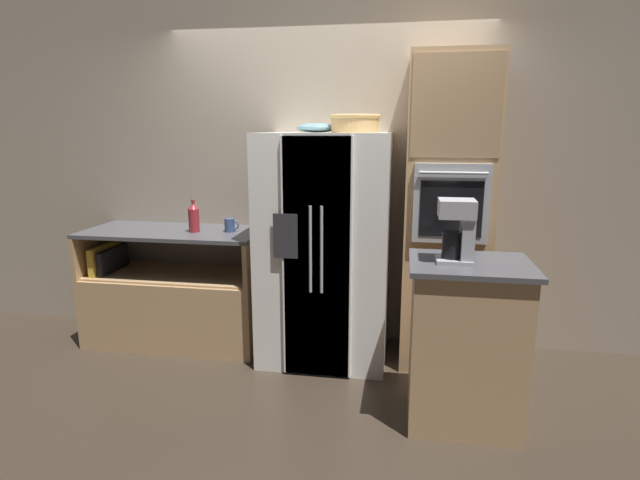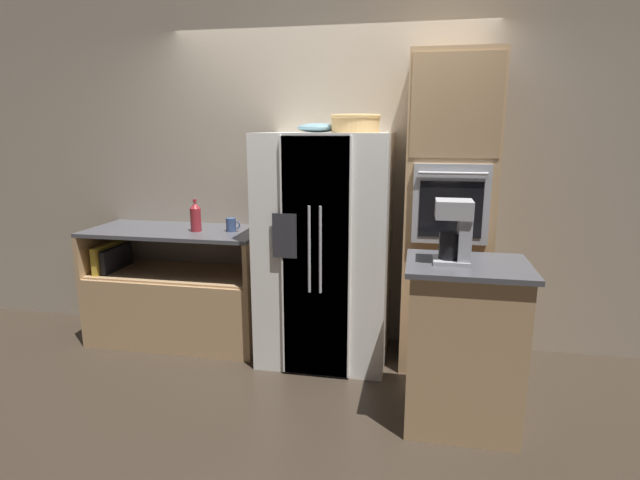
{
  "view_description": "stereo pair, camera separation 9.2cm",
  "coord_description": "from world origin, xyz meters",
  "px_view_note": "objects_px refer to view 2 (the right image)",
  "views": [
    {
      "loc": [
        0.62,
        -3.53,
        1.73
      ],
      "look_at": [
        0.02,
        -0.03,
        0.94
      ],
      "focal_mm": 28.0,
      "sensor_mm": 36.0,
      "label": 1
    },
    {
      "loc": [
        0.71,
        -3.52,
        1.73
      ],
      "look_at": [
        0.02,
        -0.03,
        0.94
      ],
      "focal_mm": 28.0,
      "sensor_mm": 36.0,
      "label": 2
    }
  ],
  "objects_px": {
    "bottle_tall": "(196,217)",
    "mug": "(231,225)",
    "fruit_bowl": "(317,128)",
    "wall_oven": "(447,215)",
    "coffee_maker": "(457,229)",
    "refrigerator": "(326,249)",
    "wicker_basket": "(355,123)"
  },
  "relations": [
    {
      "from": "fruit_bowl",
      "to": "mug",
      "type": "xyz_separation_m",
      "value": [
        -0.69,
        -0.01,
        -0.75
      ]
    },
    {
      "from": "refrigerator",
      "to": "wall_oven",
      "type": "relative_size",
      "value": 0.76
    },
    {
      "from": "refrigerator",
      "to": "bottle_tall",
      "type": "distance_m",
      "value": 1.07
    },
    {
      "from": "bottle_tall",
      "to": "mug",
      "type": "distance_m",
      "value": 0.29
    },
    {
      "from": "fruit_bowl",
      "to": "wall_oven",
      "type": "bearing_deg",
      "value": -0.22
    },
    {
      "from": "wicker_basket",
      "to": "mug",
      "type": "xyz_separation_m",
      "value": [
        -0.98,
        0.07,
        -0.78
      ]
    },
    {
      "from": "coffee_maker",
      "to": "refrigerator",
      "type": "bearing_deg",
      "value": 139.32
    },
    {
      "from": "wall_oven",
      "to": "wicker_basket",
      "type": "distance_m",
      "value": 0.93
    },
    {
      "from": "refrigerator",
      "to": "fruit_bowl",
      "type": "distance_m",
      "value": 0.89
    },
    {
      "from": "refrigerator",
      "to": "wicker_basket",
      "type": "relative_size",
      "value": 4.78
    },
    {
      "from": "wicker_basket",
      "to": "bottle_tall",
      "type": "relative_size",
      "value": 1.4
    },
    {
      "from": "wicker_basket",
      "to": "coffee_maker",
      "type": "relative_size",
      "value": 1.0
    },
    {
      "from": "refrigerator",
      "to": "coffee_maker",
      "type": "bearing_deg",
      "value": -40.68
    },
    {
      "from": "bottle_tall",
      "to": "coffee_maker",
      "type": "bearing_deg",
      "value": -22.19
    },
    {
      "from": "fruit_bowl",
      "to": "mug",
      "type": "height_order",
      "value": "fruit_bowl"
    },
    {
      "from": "wicker_basket",
      "to": "fruit_bowl",
      "type": "bearing_deg",
      "value": 166.03
    },
    {
      "from": "refrigerator",
      "to": "fruit_bowl",
      "type": "relative_size",
      "value": 5.76
    },
    {
      "from": "mug",
      "to": "coffee_maker",
      "type": "xyz_separation_m",
      "value": [
        1.65,
        -0.84,
        0.19
      ]
    },
    {
      "from": "wall_oven",
      "to": "coffee_maker",
      "type": "xyz_separation_m",
      "value": [
        0.01,
        -0.84,
        0.06
      ]
    },
    {
      "from": "mug",
      "to": "fruit_bowl",
      "type": "bearing_deg",
      "value": 0.54
    },
    {
      "from": "fruit_bowl",
      "to": "refrigerator",
      "type": "bearing_deg",
      "value": -47.25
    },
    {
      "from": "refrigerator",
      "to": "fruit_bowl",
      "type": "bearing_deg",
      "value": 132.75
    },
    {
      "from": "refrigerator",
      "to": "wicker_basket",
      "type": "distance_m",
      "value": 0.94
    },
    {
      "from": "mug",
      "to": "bottle_tall",
      "type": "bearing_deg",
      "value": -169.54
    },
    {
      "from": "refrigerator",
      "to": "mug",
      "type": "distance_m",
      "value": 0.79
    },
    {
      "from": "bottle_tall",
      "to": "mug",
      "type": "relative_size",
      "value": 2.21
    },
    {
      "from": "refrigerator",
      "to": "mug",
      "type": "bearing_deg",
      "value": 174.19
    },
    {
      "from": "refrigerator",
      "to": "mug",
      "type": "relative_size",
      "value": 14.78
    },
    {
      "from": "wicker_basket",
      "to": "mug",
      "type": "bearing_deg",
      "value": 176.2
    },
    {
      "from": "mug",
      "to": "refrigerator",
      "type": "bearing_deg",
      "value": -5.81
    },
    {
      "from": "refrigerator",
      "to": "coffee_maker",
      "type": "distance_m",
      "value": 1.21
    },
    {
      "from": "wicker_basket",
      "to": "mug",
      "type": "distance_m",
      "value": 1.25
    }
  ]
}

